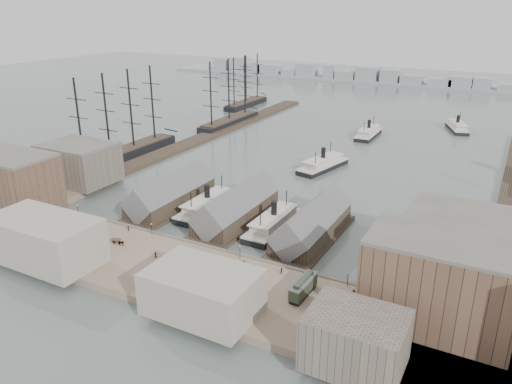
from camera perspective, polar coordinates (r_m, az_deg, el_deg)
The scene contains 43 objects.
ground at distance 148.62m, azimuth -5.51°, elevation -5.81°, with size 900.00×900.00×0.00m, color #4D5955.
quay at distance 134.06m, azimuth -10.29°, elevation -8.75°, with size 180.00×30.00×2.00m, color #7E6855.
seawall at distance 144.30m, azimuth -6.67°, elevation -6.20°, with size 180.00×1.20×2.30m, color #59544C.
west_wharf at distance 262.19m, azimuth -5.89°, elevation 6.27°, with size 10.00×220.00×1.60m, color #2D231C.
ferry_shed_west at distance 173.37m, azimuth -9.67°, elevation -0.33°, with size 14.00×42.00×12.60m.
ferry_shed_center at distance 159.62m, azimuth -2.23°, elevation -1.94°, with size 14.00×42.00×12.60m.
ferry_shed_east at distance 149.17m, azimuth 6.44°, elevation -3.76°, with size 14.00×42.00×12.60m.
warehouse_west_front at distance 183.49m, azimuth -26.39°, elevation 1.03°, with size 32.00×18.00×18.00m, color brown.
warehouse_west_back at distance 201.63m, azimuth -19.54°, elevation 3.09°, with size 26.00×20.00×14.00m, color #60564C.
warehouse_east_front at distance 112.47m, azimuth 20.19°, elevation -9.84°, with size 30.00×18.00×19.00m, color brown.
warehouse_east_back at distance 137.27m, azimuth 22.72°, elevation -5.41°, with size 28.00×20.00×15.00m, color #60564C.
street_bldg_center at distance 112.29m, azimuth -6.12°, elevation -11.26°, with size 24.00×16.00×10.00m, color gray.
street_bldg_west at distance 143.17m, azimuth -23.02°, elevation -5.03°, with size 30.00×16.00×12.00m, color gray.
street_bldg_east at distance 98.82m, azimuth 11.32°, elevation -16.27°, with size 18.00×14.00×11.00m, color #60564C.
lamp_post_far_w at distance 169.64m, azimuth -19.70°, elevation -1.77°, with size 0.44×0.44×3.92m.
lamp_post_near_w at distance 149.92m, azimuth -11.86°, elevation -3.94°, with size 0.44×0.44×3.92m.
lamp_post_near_e at distance 134.05m, azimuth -1.85°, elevation -6.58°, with size 0.44×0.44×3.92m.
lamp_post_far_e at distance 123.56m, azimuth 10.46°, elevation -9.52°, with size 0.44×0.44×3.92m.
far_shore at distance 454.78m, azimuth 18.64°, elevation 11.93°, with size 500.00×40.00×15.72m.
ferry_docked_west at distance 169.06m, azimuth -5.56°, elevation -1.50°, with size 8.58×28.61×10.22m.
ferry_docked_east at distance 155.42m, azimuth 2.05°, elevation -3.51°, with size 8.40×28.01×10.01m.
ferry_open_near at distance 213.36m, azimuth 7.64°, elevation 3.20°, with size 14.41×29.25×10.03m.
ferry_open_mid at distance 270.20m, azimuth 12.73°, elevation 6.62°, with size 8.41×26.91×9.57m.
ferry_open_far at distance 298.74m, azimuth 22.00°, elevation 6.93°, with size 16.01×26.17×8.98m.
sailing_ship_near at distance 234.39m, azimuth -14.99°, elevation 4.42°, with size 9.49×65.40×39.03m.
sailing_ship_mid at distance 289.73m, azimuth -3.07°, elevation 8.14°, with size 9.12×52.66×37.47m.
sailing_ship_far at distance 344.20m, azimuth -1.13°, elevation 10.17°, with size 8.21×45.61×33.75m.
tram at distance 119.32m, azimuth 5.42°, elevation -10.82°, with size 3.22×11.08×3.91m.
horse_cart_left at distance 155.81m, azimuth -17.85°, elevation -4.34°, with size 4.71×3.28×1.52m.
horse_cart_center at distance 147.29m, azimuth -15.32°, elevation -5.55°, with size 4.99×2.30×1.60m.
horse_cart_right at distance 120.90m, azimuth -5.07°, elevation -10.99°, with size 4.80×2.23×1.70m.
pedestrian_0 at distance 168.98m, azimuth -22.16°, elevation -2.90°, with size 0.59×0.43×1.61m, color black.
pedestrian_1 at distance 155.64m, azimuth -20.95°, elevation -4.72°, with size 0.88×0.69×1.82m, color black.
pedestrian_2 at distance 154.99m, azimuth -14.36°, elevation -4.05°, with size 1.14×0.65×1.76m, color black.
pedestrian_3 at distance 143.65m, azimuth -17.85°, elevation -6.49°, with size 1.06×0.44×1.82m, color black.
pedestrian_4 at distance 138.19m, azimuth -11.41°, elevation -7.00°, with size 0.82×0.54×1.68m, color black.
pedestrian_5 at distance 135.47m, azimuth -9.22°, elevation -7.48°, with size 0.57×0.42×1.56m, color black.
pedestrian_6 at distance 128.08m, azimuth 2.98°, elevation -8.96°, with size 0.82×0.64×1.68m, color black.
pedestrian_7 at distance 114.40m, azimuth -0.93°, elevation -12.92°, with size 1.15×0.66×1.78m, color black.
pedestrian_8 at distance 121.63m, azimuth 11.11°, elevation -11.15°, with size 0.95×0.40×1.62m, color black.
pedestrian_9 at distance 112.30m, azimuth 12.25°, elevation -14.23°, with size 0.80×0.52×1.65m, color black.
pedestrian_10 at distance 131.11m, azimuth -1.38°, elevation -8.16°, with size 1.12×0.65×1.74m, color black.
pedestrian_11 at distance 156.26m, azimuth -18.32°, elevation -4.28°, with size 0.85×0.66×1.75m, color black.
Camera 1 is at (75.07, -109.65, 66.56)m, focal length 35.00 mm.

